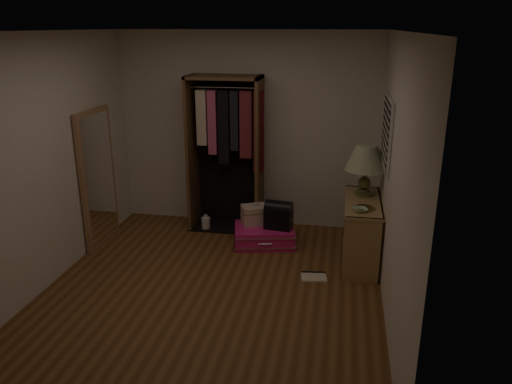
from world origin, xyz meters
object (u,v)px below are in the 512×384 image
at_px(train_case, 256,214).
at_px(black_bag, 279,214).
at_px(floor_mirror, 98,178).
at_px(console_bookshelf, 362,228).
at_px(table_lamp, 366,159).
at_px(open_wardrobe, 228,140).
at_px(white_jug, 206,223).
at_px(pink_suitcase, 264,235).

height_order(train_case, black_bag, black_bag).
distance_m(floor_mirror, black_bag, 2.29).
relative_size(console_bookshelf, table_lamp, 1.86).
bearing_deg(open_wardrobe, black_bag, -33.42).
height_order(open_wardrobe, train_case, open_wardrobe).
xyz_separation_m(floor_mirror, train_case, (1.93, 0.37, -0.50)).
bearing_deg(open_wardrobe, floor_mirror, -152.48).
relative_size(floor_mirror, train_case, 3.98).
height_order(black_bag, white_jug, black_bag).
xyz_separation_m(floor_mirror, pink_suitcase, (2.05, 0.27, -0.73)).
distance_m(train_case, table_lamp, 1.57).
bearing_deg(pink_suitcase, train_case, 130.72).
bearing_deg(open_wardrobe, pink_suitcase, -41.03).
xyz_separation_m(open_wardrobe, black_bag, (0.75, -0.50, -0.80)).
bearing_deg(floor_mirror, table_lamp, 3.70).
height_order(floor_mirror, black_bag, floor_mirror).
bearing_deg(white_jug, pink_suitcase, -20.84).
bearing_deg(floor_mirror, train_case, 10.78).
distance_m(open_wardrobe, floor_mirror, 1.71).
height_order(open_wardrobe, black_bag, open_wardrobe).
bearing_deg(white_jug, console_bookshelf, -15.46).
height_order(floor_mirror, pink_suitcase, floor_mirror).
distance_m(pink_suitcase, white_jug, 0.92).
xyz_separation_m(table_lamp, white_jug, (-2.05, 0.39, -1.10)).
relative_size(table_lamp, white_jug, 2.86).
xyz_separation_m(pink_suitcase, table_lamp, (1.19, -0.06, 1.07)).
height_order(open_wardrobe, pink_suitcase, open_wardrobe).
bearing_deg(table_lamp, pink_suitcase, 176.95).
xyz_separation_m(console_bookshelf, pink_suitcase, (-1.19, 0.24, -0.28)).
xyz_separation_m(open_wardrobe, train_case, (0.45, -0.40, -0.86)).
relative_size(train_case, black_bag, 1.18).
relative_size(open_wardrobe, floor_mirror, 1.21).
bearing_deg(open_wardrobe, white_jug, -149.19).
distance_m(console_bookshelf, black_bag, 1.04).
xyz_separation_m(train_case, black_bag, (0.30, -0.09, 0.06)).
xyz_separation_m(open_wardrobe, floor_mirror, (-1.48, -0.77, -0.37)).
distance_m(floor_mirror, train_case, 2.02).
height_order(pink_suitcase, black_bag, black_bag).
height_order(console_bookshelf, white_jug, console_bookshelf).
height_order(console_bookshelf, train_case, console_bookshelf).
distance_m(open_wardrobe, pink_suitcase, 1.34).
relative_size(console_bookshelf, floor_mirror, 0.66).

